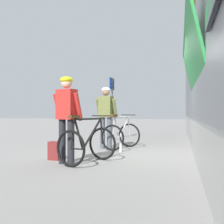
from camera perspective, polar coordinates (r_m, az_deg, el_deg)
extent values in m
plane|color=gray|center=(7.16, 5.59, -8.43)|extent=(80.00, 80.00, 0.00)
cube|color=#238C3D|center=(5.99, 15.98, 7.23)|extent=(0.41, 4.51, 1.67)
cube|color=yellow|center=(6.80, 15.79, 20.44)|extent=(0.04, 18.41, 0.20)
cylinder|color=#4C515B|center=(8.33, -1.89, -4.14)|extent=(0.14, 0.14, 0.90)
cylinder|color=#4C515B|center=(8.23, -0.52, -4.19)|extent=(0.14, 0.14, 0.90)
cube|color=olive|center=(8.26, -1.21, 1.03)|extent=(0.42, 0.31, 0.60)
cylinder|color=olive|center=(8.42, -2.67, 0.67)|extent=(0.14, 0.27, 0.56)
cylinder|color=olive|center=(8.19, 0.54, 0.69)|extent=(0.14, 0.27, 0.56)
sphere|color=#9E7051|center=(8.28, -1.21, 4.00)|extent=(0.22, 0.22, 0.22)
ellipsoid|color=white|center=(8.29, -1.21, 4.42)|extent=(0.30, 0.32, 0.14)
cylinder|color=#232328|center=(5.96, -9.80, -5.75)|extent=(0.14, 0.14, 0.90)
cylinder|color=#232328|center=(5.82, -8.12, -5.88)|extent=(0.14, 0.14, 0.90)
cube|color=red|center=(5.86, -8.97, 1.50)|extent=(0.43, 0.34, 0.60)
cylinder|color=red|center=(6.06, -10.65, 0.98)|extent=(0.16, 0.27, 0.56)
cylinder|color=red|center=(5.73, -6.69, 1.04)|extent=(0.16, 0.27, 0.56)
sphere|color=beige|center=(5.89, -8.97, 5.69)|extent=(0.22, 0.22, 0.22)
ellipsoid|color=yellow|center=(5.89, -8.97, 6.27)|extent=(0.32, 0.34, 0.14)
torus|color=black|center=(8.71, 3.43, -4.59)|extent=(0.69, 0.25, 0.71)
torus|color=black|center=(7.81, 0.09, -5.11)|extent=(0.69, 0.25, 0.71)
cylinder|color=silver|center=(8.38, 2.34, -3.07)|extent=(0.23, 0.63, 0.63)
cylinder|color=silver|center=(8.26, 1.96, -1.02)|extent=(0.28, 0.83, 0.04)
cylinder|color=silver|center=(8.00, 0.93, -3.21)|extent=(0.12, 0.27, 0.62)
cylinder|color=silver|center=(7.97, 0.73, -5.20)|extent=(0.13, 0.35, 0.08)
cylinder|color=silver|center=(7.85, 0.30, -3.07)|extent=(0.06, 0.14, 0.56)
cylinder|color=silver|center=(8.67, 3.36, -2.79)|extent=(0.05, 0.09, 0.55)
cylinder|color=black|center=(8.64, 3.28, -0.58)|extent=(0.47, 0.16, 0.02)
cube|color=#4C2D19|center=(7.86, 0.41, -0.70)|extent=(0.16, 0.26, 0.06)
torus|color=black|center=(6.33, -1.95, -6.28)|extent=(0.68, 0.30, 0.71)
torus|color=black|center=(5.55, -8.18, -7.15)|extent=(0.68, 0.30, 0.71)
cylinder|color=black|center=(6.03, -3.94, -4.22)|extent=(0.27, 0.62, 0.63)
cylinder|color=black|center=(5.92, -4.64, -1.37)|extent=(0.34, 0.81, 0.04)
cylinder|color=black|center=(5.70, -6.57, -4.45)|extent=(0.13, 0.27, 0.62)
cylinder|color=black|center=(5.68, -6.96, -7.26)|extent=(0.15, 0.35, 0.08)
cylinder|color=black|center=(5.56, -7.76, -4.29)|extent=(0.07, 0.14, 0.56)
cylinder|color=black|center=(6.29, -2.08, -3.80)|extent=(0.06, 0.09, 0.55)
cylinder|color=black|center=(6.26, -2.22, -0.75)|extent=(0.46, 0.19, 0.02)
cube|color=#4C2D19|center=(5.57, -7.56, -0.93)|extent=(0.18, 0.26, 0.06)
cube|color=maroon|center=(6.47, -11.17, -7.52)|extent=(0.31, 0.24, 0.40)
cylinder|color=silver|center=(7.64, 1.73, -7.06)|extent=(0.07, 0.07, 0.22)
cylinder|color=#595B60|center=(11.17, -0.04, 0.73)|extent=(0.08, 0.08, 2.40)
cube|color=#193F99|center=(11.22, -0.04, 5.59)|extent=(0.04, 0.70, 0.44)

